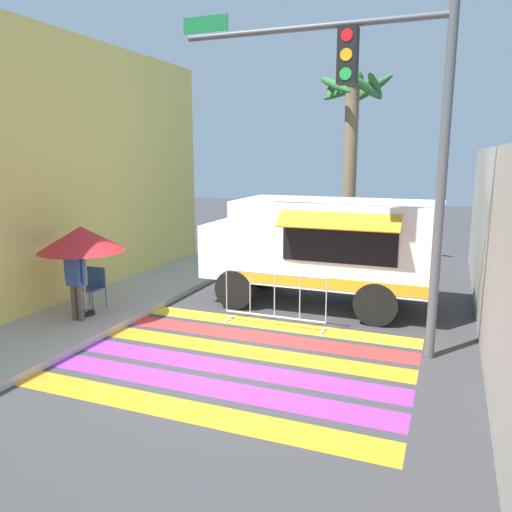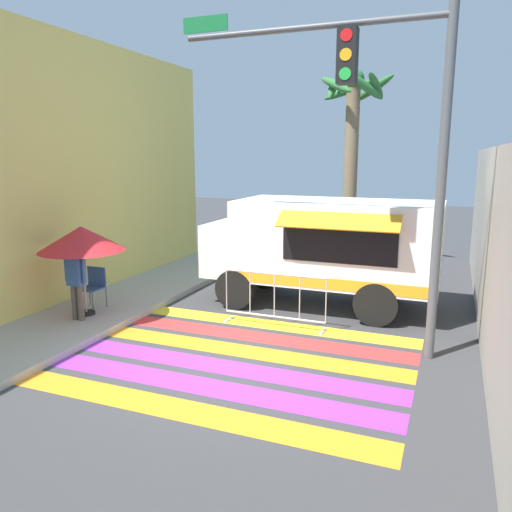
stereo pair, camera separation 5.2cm
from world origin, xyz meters
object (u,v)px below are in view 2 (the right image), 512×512
Objects in this scene: traffic_signal_pole at (384,116)px; food_truck at (319,244)px; palm_tree at (352,139)px; patio_umbrella at (81,239)px; vendor_person at (76,278)px; barricade_front at (274,300)px; folding_chair at (93,284)px.

food_truck is at bearing 125.03° from traffic_signal_pole.
traffic_signal_pole is 6.71m from palm_tree.
palm_tree is at bearing 59.22° from patio_umbrella.
traffic_signal_pole is 3.81× the size of vendor_person.
barricade_front is (-0.46, -1.78, -0.91)m from food_truck.
food_truck is 4.82m from palm_tree.
patio_umbrella reaches higher than vendor_person.
barricade_front is (3.86, 1.15, -1.21)m from patio_umbrella.
patio_umbrella is 0.32× the size of palm_tree.
palm_tree reaches higher than folding_chair.
patio_umbrella is at bearing -174.40° from traffic_signal_pole.
food_truck reaches higher than patio_umbrella.
traffic_signal_pole is 6.60× the size of folding_chair.
palm_tree reaches higher than vendor_person.
food_truck reaches higher than folding_chair.
vendor_person is 4.08m from barricade_front.
patio_umbrella is 0.84m from vendor_person.
patio_umbrella is at bearing 87.92° from vendor_person.
folding_chair is at bearing 90.20° from vendor_person.
vendor_person reaches higher than folding_chair.
palm_tree reaches higher than patio_umbrella.
vendor_person is 0.26× the size of palm_tree.
traffic_signal_pole is at bearing -8.00° from vendor_person.
vendor_person is at bearing -60.99° from folding_chair.
vendor_person reaches higher than barricade_front.
patio_umbrella is at bearing -163.43° from barricade_front.
traffic_signal_pole is 3.13× the size of patio_umbrella.
vendor_person is at bearing -170.98° from traffic_signal_pole.
barricade_front is 6.82m from palm_tree.
barricade_front is (3.77, 1.50, -0.45)m from vendor_person.
food_truck is at bearing 34.09° from patio_umbrella.
patio_umbrella is at bearing -120.78° from palm_tree.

